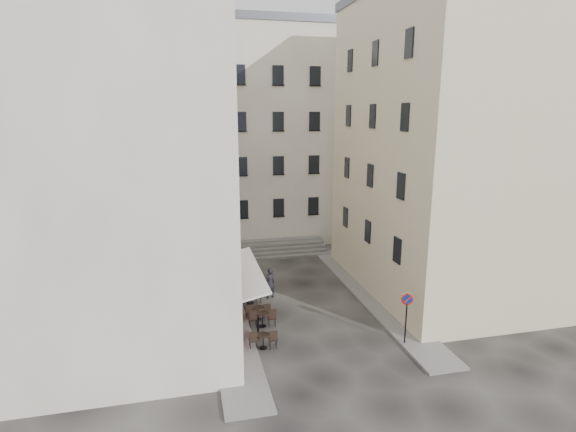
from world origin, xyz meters
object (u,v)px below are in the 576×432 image
object	(u,v)px
bistro_table_b	(262,318)
pedestrian	(270,283)
no_parking_sign	(407,309)
bistro_table_a	(263,340)

from	to	relation	value
bistro_table_b	pedestrian	bearing A→B (deg)	73.06
no_parking_sign	pedestrian	bearing A→B (deg)	142.72
no_parking_sign	pedestrian	world-z (taller)	no_parking_sign
no_parking_sign	bistro_table_b	bearing A→B (deg)	167.62
bistro_table_a	pedestrian	world-z (taller)	pedestrian
bistro_table_b	pedestrian	xyz separation A→B (m)	(1.12, 3.69, 0.46)
no_parking_sign	bistro_table_b	size ratio (longest dim) A/B	1.93
no_parking_sign	pedestrian	size ratio (longest dim) A/B	1.41
bistro_table_a	pedestrian	size ratio (longest dim) A/B	0.69
bistro_table_b	bistro_table_a	bearing A→B (deg)	-99.05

